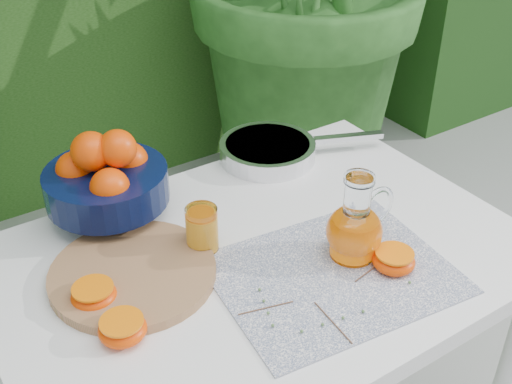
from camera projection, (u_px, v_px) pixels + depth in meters
white_table at (262, 286)px, 1.27m from camera, size 1.00×0.70×0.75m
placemat at (333, 274)px, 1.17m from camera, size 0.45×0.37×0.00m
cutting_board at (133, 273)px, 1.16m from camera, size 0.34×0.34×0.02m
fruit_bowl at (106, 178)px, 1.29m from camera, size 0.30×0.30×0.20m
juice_pitcher at (355, 228)px, 1.19m from camera, size 0.15×0.11×0.17m
juice_tumbler at (202, 230)px, 1.21m from camera, size 0.07×0.07×0.09m
saute_pan at (269, 150)px, 1.52m from camera, size 0.42×0.30×0.04m
orange_halves at (210, 293)px, 1.10m from camera, size 0.58×0.30×0.04m
thyme_sprigs at (329, 296)px, 1.12m from camera, size 0.35×0.20×0.01m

